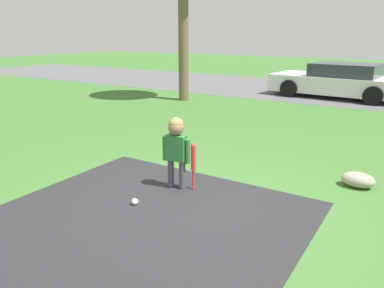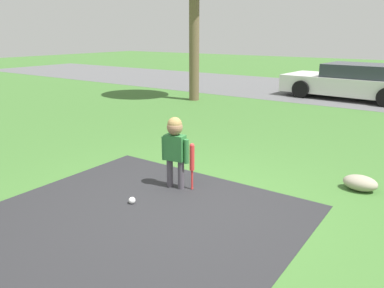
{
  "view_description": "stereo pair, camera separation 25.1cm",
  "coord_description": "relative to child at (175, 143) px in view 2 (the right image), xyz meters",
  "views": [
    {
      "loc": [
        2.24,
        -3.6,
        2.07
      ],
      "look_at": [
        -0.5,
        0.76,
        0.54
      ],
      "focal_mm": 35.0,
      "sensor_mm": 36.0,
      "label": 1
    },
    {
      "loc": [
        2.45,
        -3.47,
        2.07
      ],
      "look_at": [
        -0.5,
        0.76,
        0.54
      ],
      "focal_mm": 35.0,
      "sensor_mm": 36.0,
      "label": 2
    }
  ],
  "objects": [
    {
      "name": "baseball_bat",
      "position": [
        0.23,
        0.08,
        -0.22
      ],
      "size": [
        0.07,
        0.07,
        0.66
      ],
      "color": "red",
      "rests_on": "ground"
    },
    {
      "name": "sports_ball",
      "position": [
        -0.14,
        -0.72,
        -0.61
      ],
      "size": [
        0.09,
        0.09,
        0.09
      ],
      "color": "white",
      "rests_on": "ground"
    },
    {
      "name": "edging_rock",
      "position": [
        2.12,
        1.38,
        -0.55
      ],
      "size": [
        0.45,
        0.31,
        0.21
      ],
      "color": "#9E937F",
      "rests_on": "ground"
    },
    {
      "name": "child",
      "position": [
        0.0,
        0.0,
        0.0
      ],
      "size": [
        0.41,
        0.21,
        1.0
      ],
      "rotation": [
        0.0,
        0.0,
        0.15
      ],
      "color": "#4C4751",
      "rests_on": "ground"
    },
    {
      "name": "street_strip",
      "position": [
        0.5,
        10.31,
        -0.65
      ],
      "size": [
        40.0,
        6.0,
        0.01
      ],
      "color": "#59595B",
      "rests_on": "ground"
    },
    {
      "name": "ground_plane",
      "position": [
        0.5,
        -0.36,
        -0.65
      ],
      "size": [
        60.0,
        60.0,
        0.0
      ],
      "primitive_type": "plane",
      "color": "#3D6B2D"
    },
    {
      "name": "parked_car",
      "position": [
        0.24,
        9.21,
        -0.11
      ],
      "size": [
        4.33,
        2.28,
        1.12
      ],
      "rotation": [
        0.0,
        0.0,
        3.07
      ],
      "color": "silver",
      "rests_on": "ground"
    }
  ]
}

